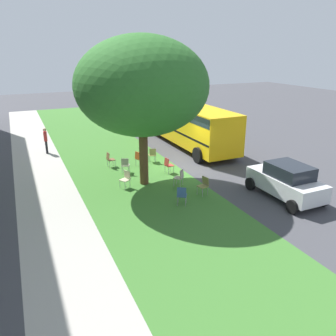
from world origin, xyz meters
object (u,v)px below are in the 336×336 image
at_px(chair_6, 182,194).
at_px(chair_7, 126,178).
at_px(chair_2, 168,164).
at_px(pedestrian_0, 46,140).
at_px(street_tree, 142,86).
at_px(chair_0, 125,164).
at_px(chair_4, 180,176).
at_px(school_bus, 186,120).
at_px(chair_8, 204,184).
at_px(chair_1, 152,154).
at_px(chair_3, 110,159).
at_px(parked_car, 286,181).
at_px(chair_5, 139,158).

distance_m(chair_6, chair_7, 3.34).
bearing_deg(chair_2, pedestrian_0, 40.12).
distance_m(chair_7, pedestrian_0, 8.32).
height_order(street_tree, chair_0, street_tree).
relative_size(street_tree, chair_4, 8.19).
xyz_separation_m(street_tree, school_bus, (5.75, -5.38, -3.12)).
height_order(chair_2, chair_7, same).
height_order(chair_0, chair_4, same).
bearing_deg(chair_8, chair_2, 5.27).
height_order(chair_1, chair_8, same).
distance_m(street_tree, chair_1, 5.54).
xyz_separation_m(chair_3, chair_7, (-3.36, 0.12, 0.00)).
height_order(street_tree, pedestrian_0, street_tree).
xyz_separation_m(chair_1, chair_6, (-6.08, 1.08, 0.00)).
xyz_separation_m(street_tree, chair_3, (3.19, 0.91, -4.36)).
relative_size(chair_4, parked_car, 0.24).
bearing_deg(chair_3, chair_2, -131.42).
relative_size(chair_5, chair_6, 1.00).
distance_m(chair_1, parked_car, 8.19).
relative_size(chair_2, chair_7, 1.00).
bearing_deg(chair_6, chair_0, 11.42).
relative_size(school_bus, pedestrian_0, 6.15).
xyz_separation_m(chair_3, chair_4, (-4.27, -2.40, 0.00)).
height_order(chair_6, chair_7, same).
bearing_deg(chair_0, chair_5, -53.32).
distance_m(chair_0, chair_1, 2.37).
bearing_deg(chair_7, chair_8, -126.95).
distance_m(chair_2, school_bus, 6.23).
height_order(chair_6, parked_car, parked_car).
bearing_deg(school_bus, chair_7, 132.72).
bearing_deg(pedestrian_0, chair_8, -149.26).
relative_size(chair_3, parked_car, 0.24).
xyz_separation_m(chair_0, parked_car, (-6.20, -5.71, 0.32)).
xyz_separation_m(parked_car, school_bus, (10.10, -0.08, 0.92)).
bearing_deg(chair_4, chair_8, -158.24).
bearing_deg(parked_car, chair_1, 26.32).
height_order(chair_4, school_bus, school_bus).
bearing_deg(chair_5, chair_0, 126.68).
bearing_deg(chair_1, chair_7, 139.46).
bearing_deg(parked_car, pedestrian_0, 37.72).
relative_size(chair_7, pedestrian_0, 0.52).
bearing_deg(chair_2, chair_5, 30.24).
relative_size(chair_7, parked_car, 0.24).
distance_m(chair_6, school_bus, 10.13).
distance_m(school_bus, pedestrian_0, 9.56).
distance_m(street_tree, pedestrian_0, 9.45).
bearing_deg(chair_6, chair_8, -67.56).
bearing_deg(chair_6, chair_2, -16.30).
relative_size(chair_0, chair_8, 1.00).
xyz_separation_m(chair_5, chair_7, (-2.83, 1.72, 0.00)).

